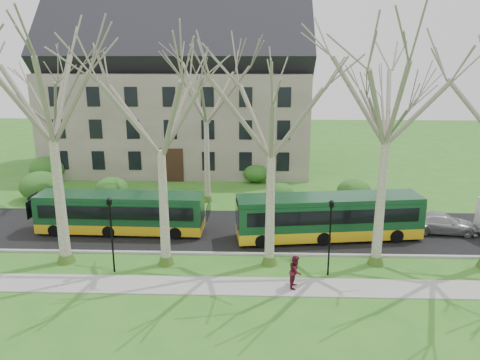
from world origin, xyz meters
The scene contains 13 objects.
ground centered at (0.00, 0.00, 0.00)m, with size 120.00×120.00×0.00m, color #317320.
sidewalk centered at (0.00, -2.50, 0.03)m, with size 70.00×2.00×0.06m, color gray.
road centered at (0.00, 5.50, 0.03)m, with size 80.00×8.00×0.06m, color black.
curb centered at (0.00, 1.50, 0.07)m, with size 80.00×0.25×0.14m, color #A5A39E.
building centered at (-6.00, 24.00, 8.07)m, with size 26.50×12.20×16.00m.
tree_row_verge centered at (0.00, 0.30, 7.00)m, with size 49.00×7.00×14.00m.
tree_row_far centered at (-1.33, 11.00, 6.00)m, with size 33.00×7.00×12.00m.
lamp_row centered at (0.00, -1.00, 2.57)m, with size 36.22×0.22×4.30m.
hedges centered at (-4.67, 14.00, 1.00)m, with size 30.60×8.60×2.00m.
bus_lead centered at (-7.20, 4.88, 1.46)m, with size 11.18×2.33×2.79m, color #113D21, non-canonical shape.
bus_follow centered at (6.75, 4.21, 1.56)m, with size 12.02×2.50×3.01m, color #113D21, non-canonical shape.
sedan centered at (14.66, 5.51, 0.74)m, with size 1.89×4.66×1.35m, color #A4A4A8.
pedestrian_b centered at (4.06, -2.51, 0.94)m, with size 0.86×0.67×1.76m, color #531221.
Camera 1 is at (1.89, -24.83, 12.07)m, focal length 35.00 mm.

